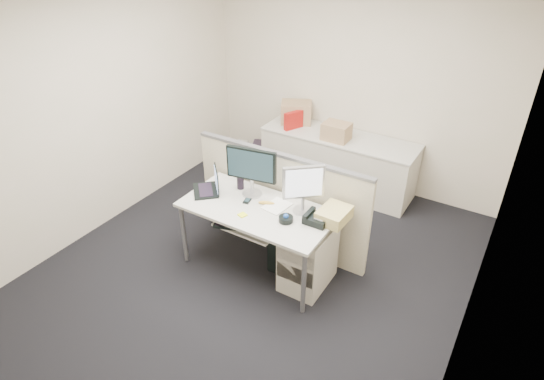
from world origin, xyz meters
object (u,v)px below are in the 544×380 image
Objects in this scene: monitor_main at (252,172)px; desk_phone at (316,220)px; laptop at (205,181)px; desk at (257,213)px.

monitor_main is 0.82m from desk_phone.
monitor_main is at bearing 71.45° from laptop.
monitor_main is at bearing 134.98° from desk.
laptop is 1.50× the size of desk_phone.
monitor_main is at bearing 172.36° from desk_phone.
monitor_main is 0.50m from laptop.
desk is 0.65m from laptop.
monitor_main reaches higher than desk.
desk is 2.91× the size of monitor_main.
desk_phone is (1.22, 0.10, -0.09)m from laptop.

